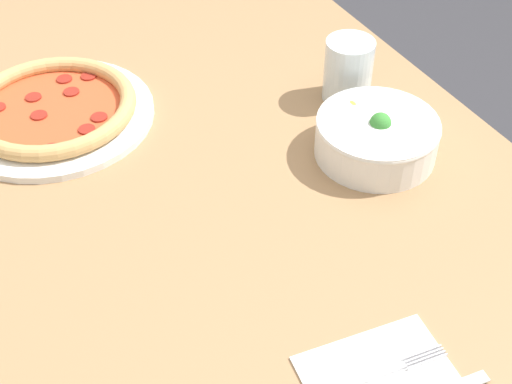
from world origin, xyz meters
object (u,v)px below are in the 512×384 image
object	(u,v)px
fork	(376,375)
glass	(348,70)
pizza	(52,110)
bowl	(377,135)

from	to	relation	value
fork	glass	distance (m)	0.55
pizza	bowl	distance (m)	0.51
bowl	glass	size ratio (longest dim) A/B	1.75
glass	bowl	bearing A→B (deg)	-16.25
pizza	fork	bearing A→B (deg)	16.11
glass	pizza	bearing A→B (deg)	-110.16
fork	glass	xyz separation A→B (m)	(-0.47, 0.26, 0.05)
bowl	fork	bearing A→B (deg)	-34.13
pizza	glass	bearing A→B (deg)	69.84
pizza	glass	distance (m)	0.48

